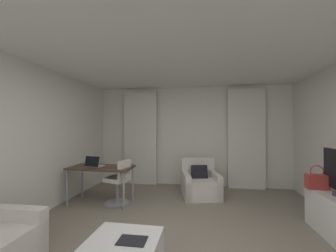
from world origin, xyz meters
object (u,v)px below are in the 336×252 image
armchair (200,184)px  laptop (94,164)px  handbag_primary (317,181)px  desk (101,170)px  desk_chair (119,185)px  magazine_open (132,241)px

armchair → laptop: size_ratio=2.71×
handbag_primary → desk: bearing=173.9°
desk_chair → magazine_open: 2.17m
desk_chair → desk: bearing=175.9°
desk → handbag_primary: (3.76, -0.40, 0.03)m
magazine_open → desk: bearing=124.2°
desk_chair → magazine_open: size_ratio=3.10×
desk → desk_chair: 0.48m
magazine_open → handbag_primary: handbag_primary is taller
desk_chair → laptop: laptop is taller
desk → handbag_primary: size_ratio=3.41×
desk_chair → laptop: size_ratio=2.46×
magazine_open → handbag_primary: size_ratio=0.77×
handbag_primary → laptop: bearing=174.7°
desk → laptop: bearing=-162.0°
laptop → armchair: bearing=21.3°
desk_chair → magazine_open: (0.95, -1.95, 0.01)m
desk → handbag_primary: 3.78m
desk_chair → handbag_primary: 3.40m
desk → desk_chair: bearing=-4.1°
desk_chair → handbag_primary: (3.37, -0.37, 0.30)m
desk → magazine_open: size_ratio=4.42×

